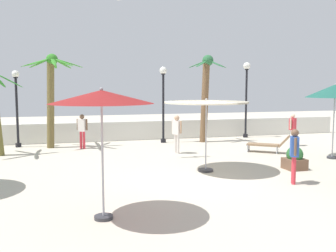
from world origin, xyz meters
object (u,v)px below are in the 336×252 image
guest_0 (293,127)px  guest_1 (294,151)px  patio_umbrella_1 (206,106)px  planter (295,159)px  patio_umbrella_4 (101,98)px  palm_tree_1 (206,89)px  lamp_post_2 (246,89)px  guest_3 (82,128)px  lamp_post_0 (163,95)px  guest_2 (177,130)px  palm_tree_2 (51,88)px  lamp_post_1 (17,101)px  patio_umbrella_0 (335,91)px  lounge_chair_0 (268,144)px

guest_0 → guest_1: 7.86m
patio_umbrella_1 → planter: (3.25, -0.56, -1.96)m
patio_umbrella_1 → patio_umbrella_4: (-4.03, -3.95, 0.42)m
palm_tree_1 → guest_0: 4.88m
guest_0 → patio_umbrella_1: bearing=-146.3°
lamp_post_2 → guest_3: size_ratio=2.63×
patio_umbrella_1 → lamp_post_2: lamp_post_2 is taller
lamp_post_0 → patio_umbrella_4: bearing=-111.5°
patio_umbrella_1 → guest_2: 3.95m
guest_2 → palm_tree_1: bearing=49.9°
palm_tree_2 → guest_1: bearing=-51.6°
palm_tree_1 → lamp_post_2: size_ratio=1.07×
guest_1 → guest_2: guest_2 is taller
patio_umbrella_1 → lamp_post_1: bearing=132.9°
lamp_post_1 → lamp_post_2: (12.57, 0.22, 0.59)m
lamp_post_1 → guest_3: bearing=-24.0°
patio_umbrella_4 → planter: bearing=25.0°
patio_umbrella_0 → lamp_post_1: (-13.03, 6.74, -0.53)m
lamp_post_1 → guest_3: 3.58m
guest_0 → guest_2: (-6.27, -0.48, 0.06)m
patio_umbrella_0 → patio_umbrella_4: bearing=-154.5°
patio_umbrella_4 → palm_tree_2: size_ratio=0.66×
patio_umbrella_0 → lamp_post_1: 14.67m
lamp_post_1 → guest_3: size_ratio=2.27×
guest_1 → guest_3: guest_1 is taller
guest_0 → guest_3: (-10.29, 2.00, 0.03)m
lamp_post_1 → patio_umbrella_1: bearing=-47.1°
palm_tree_2 → guest_3: (1.39, -0.71, -1.92)m
lamp_post_0 → lamp_post_2: bearing=7.5°
patio_umbrella_1 → guest_1: (2.00, -2.36, -1.30)m
lamp_post_1 → lamp_post_2: 12.58m
guest_0 → guest_1: bearing=-123.4°
patio_umbrella_0 → planter: bearing=-153.1°
guest_3 → patio_umbrella_0: bearing=-28.3°
lounge_chair_0 → guest_0: bearing=32.8°
planter → patio_umbrella_1: bearing=170.1°
lamp_post_2 → planter: (-2.30, -8.35, -2.49)m
patio_umbrella_4 → guest_3: patio_umbrella_4 is taller
lounge_chair_0 → lamp_post_2: bearing=74.4°
palm_tree_2 → lamp_post_0: size_ratio=1.13×
guest_0 → planter: bearing=-122.8°
lamp_post_1 → planter: lamp_post_1 is taller
lounge_chair_0 → patio_umbrella_1: bearing=-145.9°
guest_0 → planter: size_ratio=1.93×
guest_3 → lamp_post_0: bearing=11.8°
patio_umbrella_0 → lamp_post_1: size_ratio=0.83×
guest_0 → guest_2: size_ratio=0.95×
patio_umbrella_0 → planter: (-2.76, -1.40, -2.43)m
lamp_post_0 → lamp_post_2: lamp_post_2 is taller
patio_umbrella_1 → lounge_chair_0: size_ratio=1.61×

